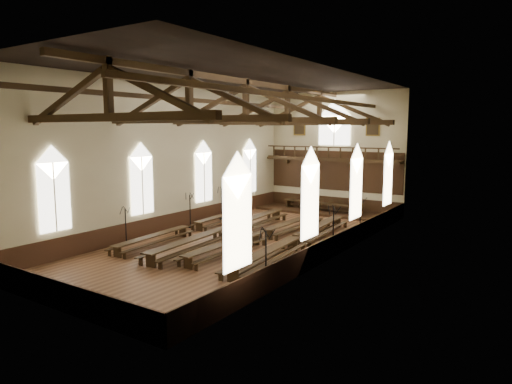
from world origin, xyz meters
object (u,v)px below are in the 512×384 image
Objects in this scene: dais at (321,212)px; high_table at (322,204)px; candelabrum_right_far at (360,225)px; refectory_row_a at (191,227)px; candelabrum_left_far at (222,210)px; refectory_row_c at (262,234)px; candelabrum_right_near at (266,270)px; candelabrum_left_mid at (190,217)px; refectory_row_b at (226,230)px; candelabrum_left_near at (126,233)px; candelabrum_right_mid at (333,238)px; refectory_row_d at (296,239)px.

high_table reaches higher than dais.
high_table is at bearing 131.46° from candelabrum_right_far.
refectory_row_a is 11.06m from candelabrum_right_far.
candelabrum_right_far is (11.10, 0.12, 0.04)m from candelabrum_left_far.
refectory_row_a is 1.89× the size of high_table.
refectory_row_c is 11.06m from high_table.
candelabrum_right_near is at bearing -31.87° from refectory_row_a.
dais is at bearing 131.46° from candelabrum_right_far.
refectory_row_b is at bearing -15.70° from candelabrum_left_mid.
candelabrum_right_far is (0.00, 11.21, -0.01)m from candelabrum_right_near.
dais is at bearing 71.51° from refectory_row_a.
high_table is 2.90× the size of candelabrum_left_mid.
refectory_row_c reaches higher than dais.
dais is at bearing 71.99° from candelabrum_left_near.
refectory_row_b is at bearing 137.93° from candelabrum_right_near.
dais is at bearing -105.71° from high_table.
candelabrum_right_mid is (0.00, 7.07, -0.00)m from candelabrum_right_near.
refectory_row_a is 5.38× the size of candelabrum_left_far.
candelabrum_left_mid is at bearing -90.00° from candelabrum_left_far.
candelabrum_left_far is at bearing 104.62° from refectory_row_a.
refectory_row_b is 2.05× the size of high_table.
refectory_row_c is at bearing 123.99° from candelabrum_right_near.
candelabrum_right_mid is (11.10, -0.42, 0.06)m from candelabrum_left_mid.
refectory_row_c is 7.73m from candelabrum_left_far.
candelabrum_left_far is at bearing 146.88° from refectory_row_c.
candelabrum_right_far is (11.10, 3.72, 0.05)m from candelabrum_left_mid.
refectory_row_b is 1.30× the size of dais.
high_table is (3.93, 11.76, 0.27)m from refectory_row_a.
candelabrum_left_mid is at bearing 164.30° from refectory_row_b.
candelabrum_right_near is 1.01× the size of candelabrum_right_far.
refectory_row_a is 5.11× the size of candelabrum_right_mid.
candelabrum_right_far is (7.03, 4.86, 0.24)m from refectory_row_b.
candelabrum_right_mid is at bearing -61.43° from high_table.
candelabrum_right_near is (2.13, -6.63, 0.27)m from refectory_row_d.
dais is 8.89m from candelabrum_right_far.
refectory_row_c is 11.06m from dais.
refectory_row_a is 12.40m from dais.
refectory_row_a is 0.93× the size of refectory_row_b.
refectory_row_b is at bearing -95.75° from high_table.
candelabrum_right_mid is at bearing -2.14° from candelabrum_left_mid.
candelabrum_left_near is at bearing -90.00° from candelabrum_left_mid.
candelabrum_right_mid reaches higher than high_table.
candelabrum_right_far reaches higher than refectory_row_b.
high_table is at bearing 71.51° from refectory_row_a.
candelabrum_right_near reaches higher than candelabrum_right_far.
refectory_row_a is at bearing 148.13° from candelabrum_right_near.
refectory_row_c is 1.93× the size of high_table.
candelabrum_right_near is at bearing -72.19° from refectory_row_d.
candelabrum_right_near is at bearing -34.00° from candelabrum_left_mid.
candelabrum_left_mid is at bearing 174.46° from refectory_row_c.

